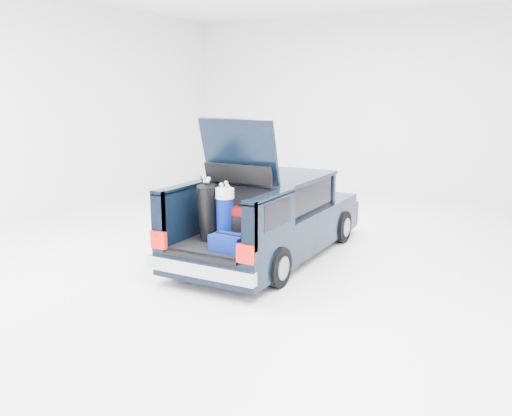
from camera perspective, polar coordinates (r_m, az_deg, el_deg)
The scene contains 6 objects.
ground at distance 9.69m, azimuth 1.42°, elevation -5.04°, with size 14.00×14.00×0.00m, color white.
car at distance 9.61m, azimuth 1.73°, elevation -1.04°, with size 1.87×4.65×2.47m.
red_suitcase at distance 8.22m, azimuth -1.26°, elevation -1.85°, with size 0.38×0.27×0.59m.
black_golf_bag at distance 8.31m, azimuth -5.12°, elevation -0.53°, with size 0.36×0.44×1.00m.
blue_golf_bag at distance 8.23m, azimuth -3.28°, elevation -0.73°, with size 0.32×0.32×0.96m.
blue_duffel at distance 7.87m, azimuth -2.92°, elevation -3.67°, with size 0.52×0.35×0.27m.
Camera 1 is at (4.21, -8.24, 2.87)m, focal length 38.00 mm.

